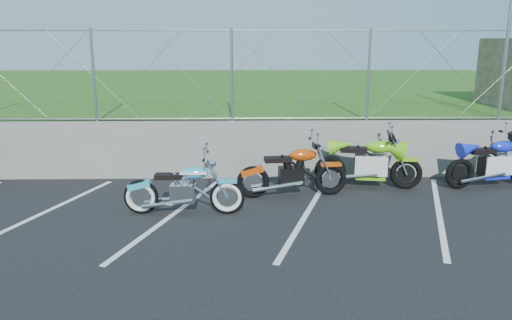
{
  "coord_description": "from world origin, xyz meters",
  "views": [
    {
      "loc": [
        1.29,
        -7.52,
        3.02
      ],
      "look_at": [
        1.48,
        1.3,
        0.92
      ],
      "focal_mm": 35.0,
      "sensor_mm": 36.0,
      "label": 1
    }
  ],
  "objects_px": {
    "naked_orange": "(294,173)",
    "sportbike_blue": "(494,164)",
    "cruiser_turquoise": "(185,190)",
    "sportbike_green": "(370,164)"
  },
  "relations": [
    {
      "from": "cruiser_turquoise",
      "to": "sportbike_green",
      "type": "distance_m",
      "value": 4.01
    },
    {
      "from": "naked_orange",
      "to": "sportbike_green",
      "type": "bearing_deg",
      "value": 12.86
    },
    {
      "from": "cruiser_turquoise",
      "to": "naked_orange",
      "type": "xyz_separation_m",
      "value": [
        2.03,
        0.99,
        0.04
      ]
    },
    {
      "from": "sportbike_blue",
      "to": "naked_orange",
      "type": "bearing_deg",
      "value": 177.0
    },
    {
      "from": "cruiser_turquoise",
      "to": "sportbike_green",
      "type": "relative_size",
      "value": 0.98
    },
    {
      "from": "cruiser_turquoise",
      "to": "sportbike_blue",
      "type": "bearing_deg",
      "value": 15.7
    },
    {
      "from": "sportbike_green",
      "to": "naked_orange",
      "type": "bearing_deg",
      "value": -150.6
    },
    {
      "from": "cruiser_turquoise",
      "to": "sportbike_blue",
      "type": "xyz_separation_m",
      "value": [
        6.34,
        1.59,
        0.06
      ]
    },
    {
      "from": "naked_orange",
      "to": "sportbike_blue",
      "type": "relative_size",
      "value": 1.03
    },
    {
      "from": "naked_orange",
      "to": "sportbike_blue",
      "type": "height_order",
      "value": "sportbike_blue"
    }
  ]
}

